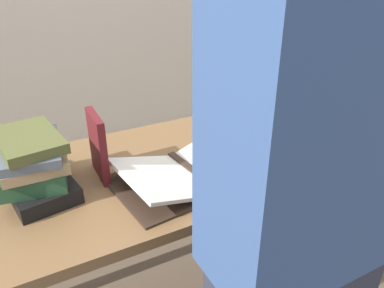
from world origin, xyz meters
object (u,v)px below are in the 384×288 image
(open_book, at_px, (195,169))
(coffee_mug, at_px, (260,154))
(person_reader, at_px, (295,246))
(book_stack_tall, at_px, (34,165))
(book_standing_upright, at_px, (98,146))
(reading_lamp, at_px, (294,40))

(open_book, bearing_deg, coffee_mug, -18.67)
(person_reader, bearing_deg, book_stack_tall, -58.67)
(open_book, bearing_deg, book_standing_upright, 145.17)
(open_book, xyz_separation_m, person_reader, (-0.06, -0.53, 0.12))
(open_book, distance_m, reading_lamp, 0.73)
(reading_lamp, relative_size, coffee_mug, 4.38)
(book_standing_upright, xyz_separation_m, coffee_mug, (0.50, -0.20, -0.06))
(book_standing_upright, relative_size, coffee_mug, 2.15)
(book_stack_tall, bearing_deg, open_book, -17.23)
(book_stack_tall, height_order, reading_lamp, reading_lamp)
(book_standing_upright, bearing_deg, reading_lamp, 7.71)
(book_stack_tall, bearing_deg, person_reader, -58.67)
(reading_lamp, xyz_separation_m, person_reader, (-0.66, -0.78, -0.21))
(coffee_mug, bearing_deg, book_stack_tall, 164.31)
(book_standing_upright, relative_size, person_reader, 0.12)
(book_stack_tall, distance_m, reading_lamp, 1.11)
(open_book, relative_size, coffee_mug, 5.59)
(person_reader, bearing_deg, book_standing_upright, -72.56)
(book_stack_tall, relative_size, reading_lamp, 0.70)
(book_standing_upright, distance_m, person_reader, 0.71)
(reading_lamp, bearing_deg, coffee_mug, -141.55)
(open_book, bearing_deg, book_stack_tall, 156.51)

